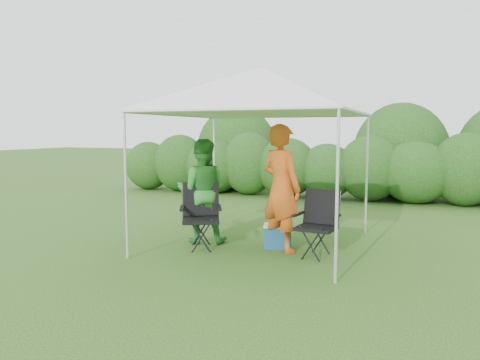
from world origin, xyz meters
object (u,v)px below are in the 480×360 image
at_px(woman, 202,191).
at_px(cooler, 278,236).
at_px(chair_right, 318,219).
at_px(canopy, 260,91).
at_px(chair_left, 201,211).
at_px(man, 281,188).

xyz_separation_m(woman, cooler, (1.28, 0.09, -0.67)).
bearing_deg(woman, chair_right, 156.50).
bearing_deg(canopy, cooler, -17.70).
bearing_deg(woman, cooler, 164.27).
bearing_deg(chair_left, man, -16.26).
bearing_deg(canopy, man, -32.64).
xyz_separation_m(chair_left, man, (1.25, 0.23, 0.39)).
height_order(canopy, cooler, canopy).
height_order(chair_right, cooler, chair_right).
distance_m(canopy, chair_left, 2.11).
height_order(canopy, chair_right, canopy).
distance_m(canopy, man, 1.58).
bearing_deg(man, chair_left, 38.47).
bearing_deg(cooler, chair_right, -34.37).
xyz_separation_m(chair_right, chair_left, (-1.84, -0.19, 0.03)).
xyz_separation_m(canopy, chair_right, (1.03, -0.33, -1.91)).
bearing_deg(man, canopy, -4.65).
bearing_deg(cooler, canopy, 145.56).
bearing_deg(woman, chair_left, 93.38).
bearing_deg(chair_left, canopy, 6.13).
height_order(chair_left, man, man).
distance_m(canopy, cooler, 2.30).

